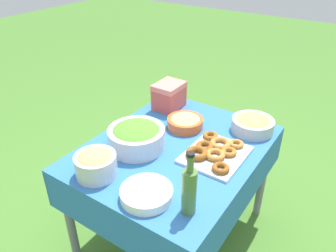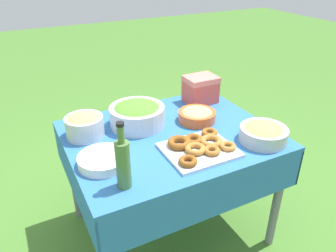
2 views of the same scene
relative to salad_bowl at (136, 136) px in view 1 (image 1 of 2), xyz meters
name	(u,v)px [view 1 (image 1 of 2)]	position (x,y,z in m)	size (l,w,h in m)	color
ground_plane	(174,234)	(0.12, -0.18, -0.80)	(14.00, 14.00, 0.00)	#477A2D
picnic_table	(175,161)	(0.12, -0.18, -0.18)	(1.13, 0.91, 0.73)	#2D6BB2
salad_bowl	(136,136)	(0.00, 0.00, 0.00)	(0.32, 0.32, 0.14)	silver
pasta_bowl	(185,122)	(0.34, -0.11, -0.03)	(0.22, 0.22, 0.08)	#E05B28
donut_platter	(214,152)	(0.18, -0.40, -0.05)	(0.37, 0.31, 0.05)	silver
plate_stack	(146,194)	(-0.30, -0.30, -0.05)	(0.25, 0.25, 0.05)	white
olive_oil_bottle	(189,190)	(-0.27, -0.50, 0.05)	(0.07, 0.07, 0.32)	#4C7238
bread_bowl	(96,163)	(-0.31, 0.01, 0.00)	(0.21, 0.21, 0.14)	silver
fruit_bowl	(253,124)	(0.54, -0.48, -0.02)	(0.26, 0.26, 0.10)	#B2B7BC
cooler_box	(169,96)	(0.51, 0.12, 0.02)	(0.21, 0.17, 0.18)	#E04C42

